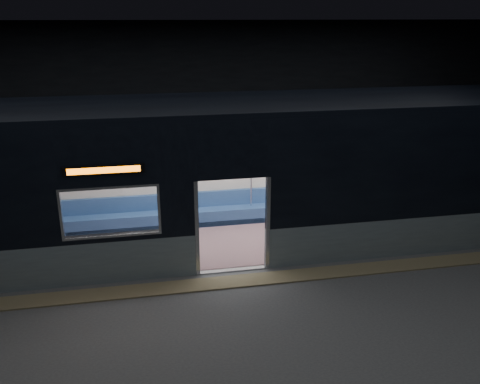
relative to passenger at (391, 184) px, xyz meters
name	(u,v)px	position (x,y,z in m)	size (l,w,h in m)	color
station_floor	(243,296)	(-4.80, -3.55, -0.82)	(24.00, 14.00, 0.01)	#47494C
station_envelope	(243,106)	(-4.80, -3.55, 2.85)	(24.00, 14.00, 5.00)	black
tactile_strip	(237,281)	(-4.80, -3.00, -0.80)	(22.80, 0.50, 0.03)	#8C7F59
metro_car	(221,168)	(-4.80, -1.00, 1.03)	(18.00, 3.04, 3.35)	gray
passenger	(391,184)	(0.00, 0.00, 0.00)	(0.41, 0.71, 1.42)	black
handbag	(394,192)	(-0.01, -0.24, -0.13)	(0.29, 0.25, 0.14)	black
transit_map	(350,161)	(-1.08, 0.31, 0.62)	(0.89, 0.03, 0.58)	white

